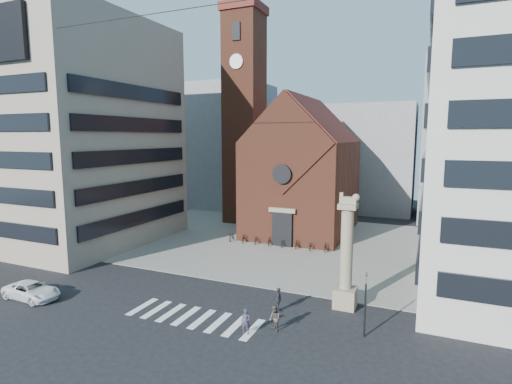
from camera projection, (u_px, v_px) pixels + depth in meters
The scene contains 23 objects.
ground at pixel (209, 300), 31.16m from camera, with size 120.00×120.00×0.00m, color black.
piazza at pixel (288, 242), 48.41m from camera, with size 46.00×30.00×0.05m, color gray.
zebra_crossing at pixel (194, 317), 28.21m from camera, with size 10.20×3.20×0.01m, color white, non-canonical shape.
church at pixel (303, 173), 52.80m from camera, with size 12.00×16.65×18.00m.
campanile at pixel (244, 116), 58.38m from camera, with size 5.50×5.50×31.20m.
building_left at pixel (76, 134), 47.94m from camera, with size 18.00×20.00×26.00m, color gray.
bg_block_left at pixel (223, 146), 73.88m from camera, with size 16.00×14.00×22.00m, color gray.
bg_block_mid at pixel (371, 158), 68.42m from camera, with size 14.00×12.00×18.00m, color gray.
bg_block_right at pixel (480, 141), 58.96m from camera, with size 16.00×14.00×24.00m, color gray.
lion_column at pixel (346, 263), 29.45m from camera, with size 1.63×1.60×8.68m.
traffic_light at pixel (365, 303), 25.19m from camera, with size 0.13×0.16×4.30m.
white_car at pixel (32, 291), 31.40m from camera, with size 2.19×4.75×1.32m, color white.
pedestrian_0 at pixel (246, 322), 25.76m from camera, with size 0.61×0.40×1.68m, color #322E3F.
pedestrian_1 at pixel (275, 319), 26.11m from camera, with size 0.83×0.65×1.71m, color #4D423D.
pedestrian_2 at pixel (278, 300), 29.09m from camera, with size 1.05×0.44×1.79m, color #292831.
scooter_0 at pixel (232, 237), 48.90m from camera, with size 0.65×1.86×0.98m, color black.
scooter_1 at pixel (244, 238), 48.24m from camera, with size 0.51×1.80×1.08m, color black.
scooter_2 at pixel (257, 239), 47.59m from camera, with size 0.65×1.86×0.98m, color black.
scooter_3 at pixel (270, 240), 46.92m from camera, with size 0.51×1.80×1.08m, color black.
scooter_4 at pixel (283, 242), 46.27m from camera, with size 0.65×1.86×0.98m, color black.
scooter_5 at pixel (297, 243), 45.61m from camera, with size 0.51×1.80×1.08m, color black.
scooter_6 at pixel (311, 245), 44.96m from camera, with size 0.65×1.86×0.98m, color black.
scooter_7 at pixel (325, 246), 44.29m from camera, with size 0.51×1.80×1.08m, color black.
Camera 1 is at (15.23, -25.76, 12.67)m, focal length 28.00 mm.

